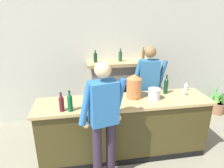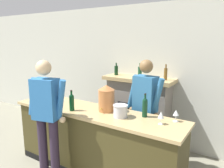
% 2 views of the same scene
% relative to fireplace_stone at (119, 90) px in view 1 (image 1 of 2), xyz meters
% --- Properties ---
extents(wall_back_panel, '(12.00, 0.07, 2.75)m').
position_rel_fireplace_stone_xyz_m(wall_back_panel, '(-0.00, 0.26, 0.68)').
color(wall_back_panel, beige).
rests_on(wall_back_panel, ground_plane).
extents(bar_counter, '(2.83, 0.67, 1.02)m').
position_rel_fireplace_stone_xyz_m(bar_counter, '(-0.16, -1.23, -0.18)').
color(bar_counter, '#3D3619').
rests_on(bar_counter, ground_plane).
extents(fireplace_stone, '(1.37, 0.52, 1.65)m').
position_rel_fireplace_stone_xyz_m(fireplace_stone, '(0.00, 0.00, 0.00)').
color(fireplace_stone, gray).
rests_on(fireplace_stone, ground_plane).
extents(potted_plant_corner, '(0.42, 0.40, 0.76)m').
position_rel_fireplace_stone_xyz_m(potted_plant_corner, '(2.44, -0.17, -0.39)').
color(potted_plant_corner, '#926346').
rests_on(potted_plant_corner, ground_plane).
extents(person_customer, '(0.65, 0.37, 1.81)m').
position_rel_fireplace_stone_xyz_m(person_customer, '(-0.58, -1.78, 0.31)').
color(person_customer, '#2C2132').
rests_on(person_customer, ground_plane).
extents(person_bartender, '(0.65, 0.35, 1.78)m').
position_rel_fireplace_stone_xyz_m(person_bartender, '(0.43, -0.67, 0.29)').
color(person_bartender, brown).
rests_on(person_bartender, ground_plane).
extents(copper_dispenser, '(0.25, 0.29, 0.40)m').
position_rel_fireplace_stone_xyz_m(copper_dispenser, '(0.01, -1.14, 0.52)').
color(copper_dispenser, '#B76F3D').
rests_on(copper_dispenser, bar_counter).
extents(ice_bucket_steel, '(0.21, 0.21, 0.18)m').
position_rel_fireplace_stone_xyz_m(ice_bucket_steel, '(0.32, -1.25, 0.41)').
color(ice_bucket_steel, silver).
rests_on(ice_bucket_steel, bar_counter).
extents(wine_bottle_merlot_tall, '(0.07, 0.07, 0.32)m').
position_rel_fireplace_stone_xyz_m(wine_bottle_merlot_tall, '(-0.44, -1.40, 0.47)').
color(wine_bottle_merlot_tall, '#0B3919').
rests_on(wine_bottle_merlot_tall, bar_counter).
extents(wine_bottle_cabernet_heavy, '(0.07, 0.07, 0.31)m').
position_rel_fireplace_stone_xyz_m(wine_bottle_cabernet_heavy, '(-1.01, -1.44, 0.46)').
color(wine_bottle_cabernet_heavy, '#0D582E').
rests_on(wine_bottle_cabernet_heavy, bar_counter).
extents(wine_bottle_burgundy_dark, '(0.07, 0.07, 0.28)m').
position_rel_fireplace_stone_xyz_m(wine_bottle_burgundy_dark, '(-1.13, -1.42, 0.45)').
color(wine_bottle_burgundy_dark, '#51171C').
rests_on(wine_bottle_burgundy_dark, bar_counter).
extents(wine_bottle_port_short, '(0.07, 0.07, 0.34)m').
position_rel_fireplace_stone_xyz_m(wine_bottle_port_short, '(0.60, -1.06, 0.47)').
color(wine_bottle_port_short, '#0E331F').
rests_on(wine_bottle_port_short, bar_counter).
extents(wine_glass_by_dispenser, '(0.08, 0.08, 0.17)m').
position_rel_fireplace_stone_xyz_m(wine_glass_by_dispenser, '(0.89, -1.19, 0.44)').
color(wine_glass_by_dispenser, silver).
rests_on(wine_glass_by_dispenser, bar_counter).
extents(wine_glass_back_row, '(0.08, 0.08, 0.16)m').
position_rel_fireplace_stone_xyz_m(wine_glass_back_row, '(1.02, -1.00, 0.44)').
color(wine_glass_back_row, silver).
rests_on(wine_glass_back_row, bar_counter).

